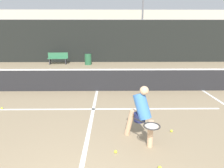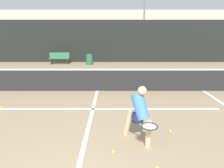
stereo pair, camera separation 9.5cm
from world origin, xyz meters
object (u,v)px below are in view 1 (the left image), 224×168
(player_practicing, at_px, (141,112))
(parked_car, at_px, (98,50))
(trash_bin, at_px, (88,59))
(courtside_bench, at_px, (58,58))

(player_practicing, height_order, parked_car, player_practicing)
(player_practicing, distance_m, trash_bin, 10.94)
(trash_bin, bearing_deg, courtside_bench, 173.25)
(courtside_bench, distance_m, trash_bin, 2.31)
(trash_bin, xyz_separation_m, parked_car, (0.43, 5.50, 0.12))
(player_practicing, relative_size, courtside_bench, 0.90)
(player_practicing, relative_size, trash_bin, 1.53)
(player_practicing, xyz_separation_m, parked_car, (-1.86, 16.19, -0.17))
(courtside_bench, distance_m, parked_car, 5.90)
(player_practicing, distance_m, courtside_bench, 11.89)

